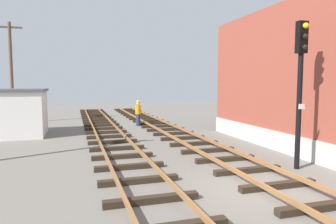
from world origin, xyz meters
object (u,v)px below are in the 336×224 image
Objects in this scene: track_worker_foreground at (138,113)px; signal_mast at (300,77)px; control_hut at (20,112)px; parked_car_silver at (3,107)px; utility_pole_far at (11,71)px.

signal_mast is at bearing -76.03° from track_worker_foreground.
control_hut is 12.20m from parked_car_silver.
signal_mast reaches higher than parked_car_silver.
signal_mast is at bearing -58.32° from parked_car_silver.
track_worker_foreground is (10.73, -9.69, 0.03)m from parked_car_silver.
parked_car_silver is 0.55× the size of utility_pole_far.
utility_pole_far reaches higher than control_hut.
control_hut is 6.98m from utility_pole_far.
utility_pole_far reaches higher than track_worker_foreground.
parked_car_silver is (-3.20, 11.76, -0.49)m from control_hut.
signal_mast reaches higher than control_hut.
signal_mast is 26.63m from parked_car_silver.
control_hut is at bearing -164.61° from track_worker_foreground.
track_worker_foreground reaches higher than parked_car_silver.
utility_pole_far is at bearing 154.77° from track_worker_foreground.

